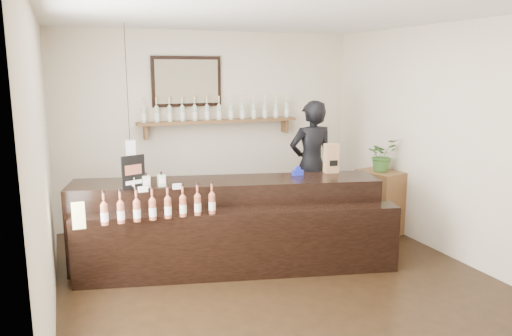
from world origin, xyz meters
name	(u,v)px	position (x,y,z in m)	size (l,w,h in m)	color
ground	(276,279)	(0.00, 0.00, 0.00)	(5.00, 5.00, 0.00)	black
room_shell	(278,124)	(0.00, 0.00, 1.70)	(5.00, 5.00, 5.00)	beige
back_wall_decor	(203,104)	(-0.14, 2.37, 1.75)	(2.66, 0.96, 1.69)	brown
counter	(230,227)	(-0.34, 0.57, 0.47)	(3.60, 1.74, 1.16)	black
promo_sign	(133,172)	(-1.40, 0.62, 1.18)	(0.25, 0.11, 0.37)	black
paper_bag	(331,158)	(1.01, 0.63, 1.17)	(0.18, 0.14, 0.36)	#A0714D
tape_dispenser	(298,172)	(0.55, 0.63, 1.04)	(0.14, 0.06, 0.11)	#1923B0
side_cabinet	(380,202)	(2.00, 0.97, 0.44)	(0.56, 0.68, 0.87)	brown
potted_plant	(382,155)	(2.00, 0.97, 1.10)	(0.41, 0.35, 0.45)	#39692A
shopkeeper	(311,156)	(1.21, 1.55, 1.03)	(0.75, 0.49, 2.07)	black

